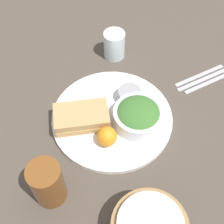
{
  "coord_description": "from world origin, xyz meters",
  "views": [
    {
      "loc": [
        0.16,
        0.46,
        0.72
      ],
      "look_at": [
        0.0,
        0.0,
        0.03
      ],
      "focal_mm": 50.0,
      "sensor_mm": 36.0,
      "label": 1
    }
  ],
  "objects_px": {
    "drink_glass": "(48,183)",
    "sandwich": "(82,117)",
    "plate": "(112,118)",
    "water_glass": "(114,45)",
    "spoon": "(207,83)",
    "knife": "(203,79)",
    "fork": "(200,75)",
    "dressing_cup": "(129,95)",
    "salad_bowl": "(138,116)"
  },
  "relations": [
    {
      "from": "sandwich",
      "to": "spoon",
      "type": "relative_size",
      "value": 0.98
    },
    {
      "from": "sandwich",
      "to": "spoon",
      "type": "bearing_deg",
      "value": -177.61
    },
    {
      "from": "plate",
      "to": "fork",
      "type": "bearing_deg",
      "value": -168.63
    },
    {
      "from": "fork",
      "to": "knife",
      "type": "height_order",
      "value": "same"
    },
    {
      "from": "plate",
      "to": "sandwich",
      "type": "height_order",
      "value": "sandwich"
    },
    {
      "from": "salad_bowl",
      "to": "dressing_cup",
      "type": "relative_size",
      "value": 2.05
    },
    {
      "from": "plate",
      "to": "water_glass",
      "type": "bearing_deg",
      "value": -111.19
    },
    {
      "from": "spoon",
      "to": "sandwich",
      "type": "bearing_deg",
      "value": 174.3
    },
    {
      "from": "sandwich",
      "to": "salad_bowl",
      "type": "height_order",
      "value": "salad_bowl"
    },
    {
      "from": "spoon",
      "to": "knife",
      "type": "bearing_deg",
      "value": 90.0
    },
    {
      "from": "sandwich",
      "to": "drink_glass",
      "type": "distance_m",
      "value": 0.21
    },
    {
      "from": "knife",
      "to": "water_glass",
      "type": "bearing_deg",
      "value": 130.87
    },
    {
      "from": "sandwich",
      "to": "fork",
      "type": "height_order",
      "value": "sandwich"
    },
    {
      "from": "plate",
      "to": "sandwich",
      "type": "bearing_deg",
      "value": -6.83
    },
    {
      "from": "dressing_cup",
      "to": "drink_glass",
      "type": "bearing_deg",
      "value": 35.26
    },
    {
      "from": "sandwich",
      "to": "spoon",
      "type": "distance_m",
      "value": 0.4
    },
    {
      "from": "spoon",
      "to": "water_glass",
      "type": "height_order",
      "value": "water_glass"
    },
    {
      "from": "salad_bowl",
      "to": "spoon",
      "type": "xyz_separation_m",
      "value": [
        -0.25,
        -0.07,
        -0.04
      ]
    },
    {
      "from": "fork",
      "to": "spoon",
      "type": "height_order",
      "value": "same"
    },
    {
      "from": "salad_bowl",
      "to": "spoon",
      "type": "bearing_deg",
      "value": -165.36
    },
    {
      "from": "plate",
      "to": "sandwich",
      "type": "relative_size",
      "value": 2.11
    },
    {
      "from": "dressing_cup",
      "to": "spoon",
      "type": "distance_m",
      "value": 0.25
    },
    {
      "from": "plate",
      "to": "salad_bowl",
      "type": "bearing_deg",
      "value": 145.36
    },
    {
      "from": "knife",
      "to": "sandwich",
      "type": "bearing_deg",
      "value": 176.91
    },
    {
      "from": "fork",
      "to": "water_glass",
      "type": "xyz_separation_m",
      "value": [
        0.22,
        -0.17,
        0.04
      ]
    },
    {
      "from": "fork",
      "to": "dressing_cup",
      "type": "bearing_deg",
      "value": 177.46
    },
    {
      "from": "sandwich",
      "to": "dressing_cup",
      "type": "xyz_separation_m",
      "value": [
        -0.15,
        -0.03,
        -0.0
      ]
    },
    {
      "from": "plate",
      "to": "knife",
      "type": "xyz_separation_m",
      "value": [
        -0.31,
        -0.04,
        -0.0
      ]
    },
    {
      "from": "sandwich",
      "to": "knife",
      "type": "distance_m",
      "value": 0.4
    },
    {
      "from": "plate",
      "to": "fork",
      "type": "height_order",
      "value": "plate"
    },
    {
      "from": "knife",
      "to": "spoon",
      "type": "height_order",
      "value": "same"
    },
    {
      "from": "dressing_cup",
      "to": "knife",
      "type": "xyz_separation_m",
      "value": [
        -0.25,
        -0.01,
        -0.03
      ]
    },
    {
      "from": "salad_bowl",
      "to": "spoon",
      "type": "distance_m",
      "value": 0.27
    },
    {
      "from": "knife",
      "to": "water_glass",
      "type": "xyz_separation_m",
      "value": [
        0.22,
        -0.19,
        0.04
      ]
    },
    {
      "from": "plate",
      "to": "water_glass",
      "type": "height_order",
      "value": "water_glass"
    },
    {
      "from": "water_glass",
      "to": "spoon",
      "type": "bearing_deg",
      "value": 136.74
    },
    {
      "from": "dressing_cup",
      "to": "salad_bowl",
      "type": "bearing_deg",
      "value": 84.98
    },
    {
      "from": "fork",
      "to": "knife",
      "type": "distance_m",
      "value": 0.02
    },
    {
      "from": "plate",
      "to": "water_glass",
      "type": "distance_m",
      "value": 0.25
    },
    {
      "from": "salad_bowl",
      "to": "fork",
      "type": "height_order",
      "value": "salad_bowl"
    },
    {
      "from": "sandwich",
      "to": "water_glass",
      "type": "relative_size",
      "value": 1.78
    },
    {
      "from": "drink_glass",
      "to": "sandwich",
      "type": "bearing_deg",
      "value": -127.25
    },
    {
      "from": "dressing_cup",
      "to": "water_glass",
      "type": "xyz_separation_m",
      "value": [
        -0.03,
        -0.2,
        0.01
      ]
    },
    {
      "from": "fork",
      "to": "knife",
      "type": "bearing_deg",
      "value": -90.0
    },
    {
      "from": "salad_bowl",
      "to": "water_glass",
      "type": "bearing_deg",
      "value": -96.81
    },
    {
      "from": "salad_bowl",
      "to": "water_glass",
      "type": "xyz_separation_m",
      "value": [
        -0.03,
        -0.28,
        -0.0
      ]
    },
    {
      "from": "drink_glass",
      "to": "fork",
      "type": "xyz_separation_m",
      "value": [
        -0.51,
        -0.22,
        -0.06
      ]
    },
    {
      "from": "spoon",
      "to": "water_glass",
      "type": "distance_m",
      "value": 0.31
    },
    {
      "from": "sandwich",
      "to": "knife",
      "type": "xyz_separation_m",
      "value": [
        -0.39,
        -0.03,
        -0.03
      ]
    },
    {
      "from": "fork",
      "to": "salad_bowl",
      "type": "bearing_deg",
      "value": -165.84
    }
  ]
}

